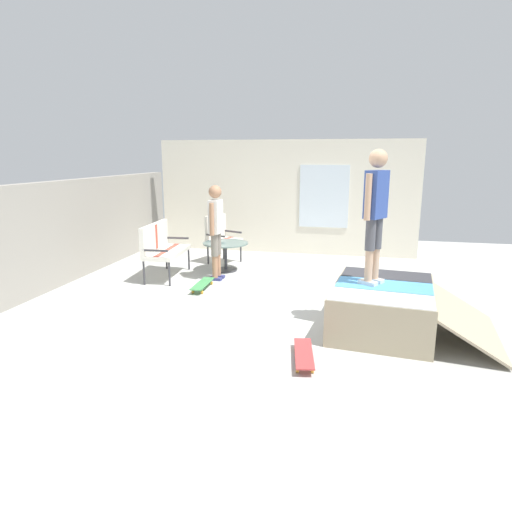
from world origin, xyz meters
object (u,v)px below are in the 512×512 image
patio_table (226,251)px  skateboard_spare (304,354)px  person_skater (375,207)px  patio_bench (161,245)px  person_watching (216,225)px  skate_ramp (385,307)px  patio_chair_near_house (220,234)px  skateboard_by_bench (203,284)px

patio_table → skateboard_spare: (-3.66, -1.99, -0.32)m
person_skater → skateboard_spare: 2.10m
patio_bench → person_watching: person_watching is taller
skate_ramp → person_watching: (1.85, 2.91, 0.72)m
patio_bench → patio_chair_near_house: same height
patio_table → skateboard_spare: 4.18m
skate_ramp → patio_bench: bearing=65.7°
patio_table → person_watching: bearing=-179.2°
skateboard_spare → skateboard_by_bench: bearing=40.5°
patio_bench → person_skater: person_skater is taller
patio_chair_near_house → skate_ramp: bearing=-134.3°
patio_bench → skateboard_spare: bearing=-134.3°
patio_chair_near_house → skateboard_spare: patio_chair_near_house is taller
person_watching → skateboard_by_bench: person_watching is taller
skateboard_by_bench → person_watching: bearing=-4.6°
skateboard_by_bench → skateboard_spare: same height
patio_table → person_watching: 0.88m
patio_chair_near_house → person_skater: person_skater is taller
patio_chair_near_house → patio_table: bearing=-154.7°
patio_table → person_skater: bearing=-131.8°
skate_ramp → patio_table: bearing=49.6°
skate_ramp → skateboard_spare: bearing=141.6°
skate_ramp → person_watching: bearing=57.6°
person_watching → person_skater: person_skater is taller
patio_bench → person_watching: 1.14m
skateboard_by_bench → skateboard_spare: bearing=-139.5°
skate_ramp → patio_table: (2.48, 2.92, 0.10)m
skateboard_by_bench → skateboard_spare: (-2.38, -2.03, 0.00)m
patio_chair_near_house → patio_bench: bearing=151.7°
person_skater → skateboard_spare: person_skater is taller
skate_ramp → person_watching: 3.52m
person_watching → skateboard_by_bench: 1.14m
skate_ramp → skateboard_spare: 1.52m
patio_bench → skateboard_spare: patio_bench is taller
patio_bench → patio_table: patio_bench is taller
person_watching → skateboard_spare: 3.74m
skate_ramp → skateboard_by_bench: 3.21m
skate_ramp → person_watching: person_watching is taller
patio_table → person_skater: person_skater is taller
skate_ramp → person_watching: size_ratio=1.28×
patio_chair_near_house → skateboard_spare: size_ratio=1.24×
patio_chair_near_house → skateboard_by_bench: bearing=-172.0°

